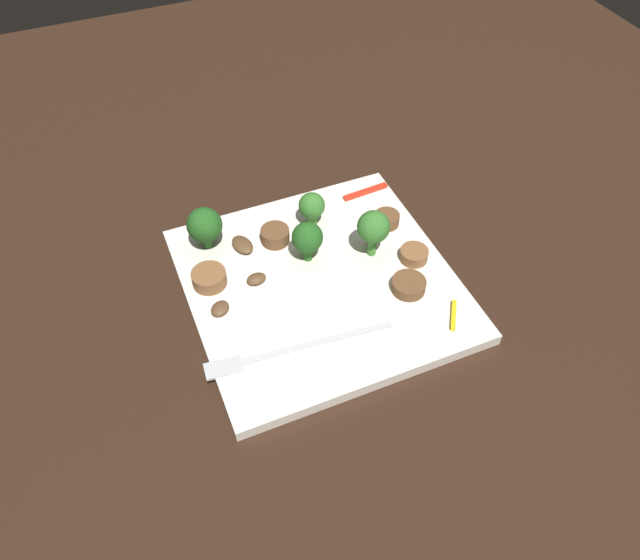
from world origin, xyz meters
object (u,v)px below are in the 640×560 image
broccoli_floret_2 (205,225)px  pepper_strip_1 (453,315)px  sausage_slice_1 (409,285)px  mushroom_0 (220,308)px  plate (320,284)px  pepper_strip_0 (365,192)px  sausage_slice_3 (387,219)px  sausage_slice_4 (275,235)px  sausage_slice_0 (209,278)px  broccoli_floret_1 (373,228)px  sausage_slice_2 (414,255)px  broccoli_floret_3 (306,238)px  mushroom_1 (242,245)px  broccoli_floret_0 (312,207)px  fork (286,351)px  mushroom_2 (256,279)px

broccoli_floret_2 → pepper_strip_1: 0.27m
sausage_slice_1 → mushroom_0: 0.19m
plate → broccoli_floret_2: size_ratio=5.26×
pepper_strip_0 → sausage_slice_3: bearing=89.3°
sausage_slice_4 → broccoli_floret_2: bearing=-15.8°
sausage_slice_0 → sausage_slice_3: bearing=-177.4°
broccoli_floret_1 → mushroom_0: bearing=4.7°
sausage_slice_2 → mushroom_0: size_ratio=1.45×
broccoli_floret_3 → pepper_strip_0: bearing=-145.2°
sausage_slice_0 → pepper_strip_1: bearing=147.0°
broccoli_floret_1 → sausage_slice_4: 0.11m
mushroom_1 → broccoli_floret_0: bearing=-175.4°
broccoli_floret_0 → sausage_slice_4: broccoli_floret_0 is taller
broccoli_floret_3 → sausage_slice_0: bearing=-3.4°
plate → fork: fork is taller
broccoli_floret_0 → sausage_slice_2: size_ratio=1.37×
broccoli_floret_0 → pepper_strip_1: size_ratio=1.13×
mushroom_1 → pepper_strip_0: size_ratio=0.54×
sausage_slice_0 → mushroom_0: sausage_slice_0 is taller
sausage_slice_3 → mushroom_0: size_ratio=1.36×
pepper_strip_1 → plate: bearing=-43.0°
plate → broccoli_floret_0: (-0.02, -0.08, 0.03)m
plate → pepper_strip_0: bearing=-134.1°
sausage_slice_0 → sausage_slice_3: 0.21m
sausage_slice_1 → pepper_strip_0: size_ratio=0.61×
broccoli_floret_0 → pepper_strip_0: broccoli_floret_0 is taller
broccoli_floret_3 → sausage_slice_2: bearing=157.1°
plate → sausage_slice_2: bearing=174.2°
fork → mushroom_2: size_ratio=8.84×
broccoli_floret_3 → sausage_slice_3: bearing=-171.4°
broccoli_floret_3 → mushroom_1: bearing=-35.9°
plate → sausage_slice_3: bearing=-154.1°
broccoli_floret_3 → sausage_slice_4: (0.02, -0.04, -0.02)m
plate → mushroom_0: size_ratio=12.93×
sausage_slice_0 → sausage_slice_1: 0.20m
pepper_strip_0 → fork: bearing=46.7°
sausage_slice_3 → mushroom_1: (0.16, -0.03, -0.00)m
fork → mushroom_2: mushroom_2 is taller
broccoli_floret_1 → sausage_slice_1: 0.07m
mushroom_2 → sausage_slice_1: bearing=153.5°
sausage_slice_4 → mushroom_1: size_ratio=1.02×
sausage_slice_2 → mushroom_0: 0.21m
sausage_slice_0 → mushroom_1: sausage_slice_0 is taller
sausage_slice_2 → broccoli_floret_1: bearing=-33.1°
sausage_slice_4 → mushroom_2: size_ratio=1.52×
sausage_slice_3 → mushroom_1: sausage_slice_3 is taller
sausage_slice_0 → broccoli_floret_3: bearing=176.6°
broccoli_floret_2 → mushroom_1: size_ratio=1.66×
mushroom_1 → pepper_strip_1: 0.23m
mushroom_1 → fork: bearing=87.9°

